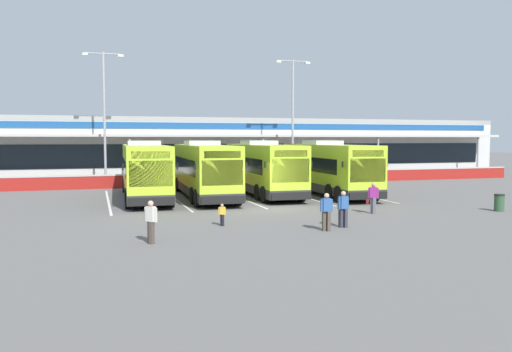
% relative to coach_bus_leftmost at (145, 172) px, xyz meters
% --- Properties ---
extents(ground_plane, '(200.00, 200.00, 0.00)m').
position_rel_coach_bus_leftmost_xyz_m(ground_plane, '(6.08, -6.45, -1.79)').
color(ground_plane, '#605E5B').
extents(terminal_building, '(70.00, 13.00, 6.00)m').
position_rel_coach_bus_leftmost_xyz_m(terminal_building, '(6.08, 20.46, 1.23)').
color(terminal_building, silver).
rests_on(terminal_building, ground).
extents(red_barrier_wall, '(60.00, 0.40, 1.10)m').
position_rel_coach_bus_leftmost_xyz_m(red_barrier_wall, '(6.08, 8.05, -1.23)').
color(red_barrier_wall, maroon).
rests_on(red_barrier_wall, ground).
extents(coach_bus_leftmost, '(3.22, 12.23, 3.78)m').
position_rel_coach_bus_leftmost_xyz_m(coach_bus_leftmost, '(0.00, 0.00, 0.00)').
color(coach_bus_leftmost, '#B7DB2D').
rests_on(coach_bus_leftmost, ground).
extents(coach_bus_left_centre, '(3.22, 12.23, 3.78)m').
position_rel_coach_bus_leftmost_xyz_m(coach_bus_left_centre, '(3.83, -0.43, 0.00)').
color(coach_bus_left_centre, '#B7DB2D').
rests_on(coach_bus_left_centre, ground).
extents(coach_bus_centre, '(3.22, 12.23, 3.78)m').
position_rel_coach_bus_leftmost_xyz_m(coach_bus_centre, '(8.11, 0.26, 0.00)').
color(coach_bus_centre, '#B7DB2D').
rests_on(coach_bus_centre, ground).
extents(coach_bus_right_centre, '(3.22, 12.23, 3.78)m').
position_rel_coach_bus_leftmost_xyz_m(coach_bus_right_centre, '(12.55, -0.88, 0.00)').
color(coach_bus_right_centre, '#B7DB2D').
rests_on(coach_bus_right_centre, ground).
extents(bay_stripe_far_west, '(0.14, 13.00, 0.01)m').
position_rel_coach_bus_leftmost_xyz_m(bay_stripe_far_west, '(-2.32, -0.45, -1.78)').
color(bay_stripe_far_west, silver).
rests_on(bay_stripe_far_west, ground).
extents(bay_stripe_west, '(0.14, 13.00, 0.01)m').
position_rel_coach_bus_leftmost_xyz_m(bay_stripe_west, '(1.88, -0.45, -1.78)').
color(bay_stripe_west, silver).
rests_on(bay_stripe_west, ground).
extents(bay_stripe_mid_west, '(0.14, 13.00, 0.01)m').
position_rel_coach_bus_leftmost_xyz_m(bay_stripe_mid_west, '(6.08, -0.45, -1.78)').
color(bay_stripe_mid_west, silver).
rests_on(bay_stripe_mid_west, ground).
extents(bay_stripe_centre, '(0.14, 13.00, 0.01)m').
position_rel_coach_bus_leftmost_xyz_m(bay_stripe_centre, '(10.28, -0.45, -1.78)').
color(bay_stripe_centre, silver).
rests_on(bay_stripe_centre, ground).
extents(bay_stripe_mid_east, '(0.14, 13.00, 0.01)m').
position_rel_coach_bus_leftmost_xyz_m(bay_stripe_mid_east, '(14.48, -0.45, -1.78)').
color(bay_stripe_mid_east, silver).
rests_on(bay_stripe_mid_east, ground).
extents(pedestrian_with_handbag, '(0.58, 0.56, 1.62)m').
position_rel_coach_bus_leftmost_xyz_m(pedestrian_with_handbag, '(10.79, -10.21, -0.93)').
color(pedestrian_with_handbag, slate).
rests_on(pedestrian_with_handbag, ground).
extents(pedestrian_in_dark_coat, '(0.44, 0.45, 1.62)m').
position_rel_coach_bus_leftmost_xyz_m(pedestrian_in_dark_coat, '(-1.10, -14.59, -0.91)').
color(pedestrian_in_dark_coat, '#4C4238').
rests_on(pedestrian_in_dark_coat, ground).
extents(pedestrian_child, '(0.33, 0.24, 1.00)m').
position_rel_coach_bus_leftmost_xyz_m(pedestrian_child, '(2.35, -11.58, -1.24)').
color(pedestrian_child, black).
rests_on(pedestrian_child, ground).
extents(pedestrian_near_bin, '(0.54, 0.33, 1.62)m').
position_rel_coach_bus_leftmost_xyz_m(pedestrian_near_bin, '(6.29, -14.14, -0.91)').
color(pedestrian_near_bin, '#4C4238').
rests_on(pedestrian_near_bin, ground).
extents(pedestrian_approaching_bus, '(0.54, 0.29, 1.62)m').
position_rel_coach_bus_leftmost_xyz_m(pedestrian_approaching_bus, '(7.36, -13.57, -0.91)').
color(pedestrian_approaching_bus, '#33333D').
rests_on(pedestrian_approaching_bus, ground).
extents(lamp_post_west, '(3.24, 0.28, 11.00)m').
position_rel_coach_bus_leftmost_xyz_m(lamp_post_west, '(-2.26, 10.57, 4.50)').
color(lamp_post_west, '#9E9EA3').
rests_on(lamp_post_west, ground).
extents(lamp_post_centre, '(3.24, 0.28, 11.00)m').
position_rel_coach_bus_leftmost_xyz_m(lamp_post_centre, '(14.08, 9.77, 4.50)').
color(lamp_post_centre, '#9E9EA3').
rests_on(lamp_post_centre, ground).
extents(litter_bin, '(0.54, 0.54, 0.93)m').
position_rel_coach_bus_leftmost_xyz_m(litter_bin, '(17.77, -11.46, -1.32)').
color(litter_bin, '#2D5133').
rests_on(litter_bin, ground).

